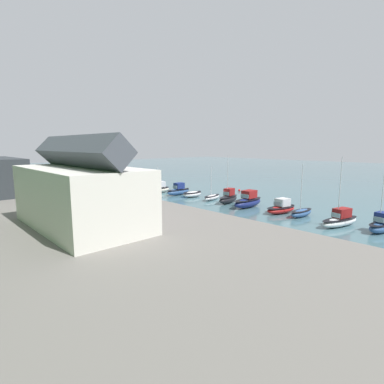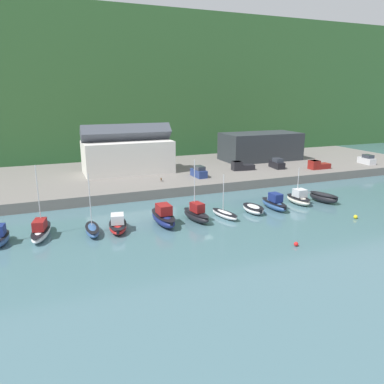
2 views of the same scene
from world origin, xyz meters
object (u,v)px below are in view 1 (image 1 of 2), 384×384
Objects in this scene: parked_car_0 at (39,176)px; mooring_buoy_0 at (182,186)px; moored_boat_0 at (381,225)px; moored_boat_2 at (301,213)px; moored_boat_9 at (160,188)px; moored_boat_8 at (178,190)px; parked_car_2 at (108,195)px; parked_car_1 at (54,185)px; moored_boat_6 at (212,197)px; moored_boat_3 at (281,208)px; mooring_buoy_1 at (239,190)px; moored_boat_5 at (228,198)px; moored_boat_7 at (192,194)px; pickup_truck_1 at (61,181)px; moored_boat_10 at (151,187)px; dog_on_quay at (141,205)px; pickup_truck_0 at (65,190)px; moored_boat_4 at (248,201)px; moored_boat_1 at (340,220)px.

mooring_buoy_0 is at bearing -132.02° from parked_car_0.
moored_boat_2 is (10.54, -0.74, -0.31)m from moored_boat_0.
moored_boat_8 is at bearing -170.40° from moored_boat_9.
mooring_buoy_0 is (12.86, -27.06, -2.33)m from parked_car_2.
moored_boat_8 is at bearing -119.49° from parked_car_1.
moored_boat_2 is at bearing -147.78° from parked_car_1.
moored_boat_6 reaches higher than moored_boat_8.
moored_boat_8 is (24.32, 0.36, 0.11)m from moored_boat_3.
parked_car_1 is at bearing 177.00° from parked_car_0.
mooring_buoy_0 is (-28.36, -25.32, -2.33)m from parked_car_0.
parked_car_0 is 52.25m from mooring_buoy_1.
moored_boat_2 is 0.91× the size of moored_boat_5.
pickup_truck_1 is (26.00, 16.84, 1.90)m from moored_boat_7.
moored_boat_0 is at bearing 157.05° from mooring_buoy_1.
parked_car_1 is at bearing 63.44° from moored_boat_10.
moored_boat_0 is 62.32m from pickup_truck_1.
mooring_buoy_1 is at bearing -128.87° from moored_boat_9.
parked_car_1 is 4.93× the size of dog_on_quay.
moored_boat_5 is 22.85m from mooring_buoy_0.
pickup_truck_0 and pickup_truck_1 have the same top height.
parked_car_2 is 26.84m from pickup_truck_1.
mooring_buoy_0 is (12.12, -7.95, -0.33)m from moored_boat_7.
moored_boat_3 is at bearing 164.87° from moored_boat_6.
moored_boat_5 is (24.77, -0.94, 0.08)m from moored_boat_0.
moored_boat_5 reaches higher than moored_boat_8.
moored_boat_0 is 1.59× the size of moored_boat_9.
moored_boat_10 is at bearing 142.25° from pickup_truck_1.
moored_boat_6 reaches higher than moored_boat_4.
dog_on_quay is (-49.18, 0.80, -0.46)m from parked_car_0.
moored_boat_2 is 52.46m from pickup_truck_1.
moored_boat_7 is 20.21m from dog_on_quay.
moored_boat_5 is 35.06m from parked_car_1.
moored_boat_4 is (20.07, -0.53, 0.14)m from moored_boat_0.
pickup_truck_0 is at bearing 42.70° from moored_boat_6.
mooring_buoy_0 is at bearing -96.70° from parked_car_1.
moored_boat_7 is at bearing -172.46° from moored_boat_9.
pickup_truck_0 is (0.85, 20.53, 1.60)m from moored_boat_9.
parked_car_2 is at bearing 118.76° from moored_boat_9.
parked_car_0 is at bearing 8.79° from moored_boat_5.
pickup_truck_1 reaches higher than mooring_buoy_1.
mooring_buoy_1 is (27.66, -14.23, -0.61)m from moored_boat_1.
parked_car_1 is (4.83, 20.40, 1.78)m from moored_boat_10.
parked_car_1 reaches higher than moored_boat_7.
parked_car_1 is at bearing 77.64° from mooring_buoy_0.
moored_boat_5 is 1.76× the size of pickup_truck_0.
moored_boat_3 is at bearing 167.66° from moored_boat_10.
moored_boat_10 is at bearing -0.43° from moored_boat_4.
moored_boat_8 is at bearing 9.03° from moored_boat_0.
moored_boat_6 reaches higher than parked_car_2.
moored_boat_0 is 24.79m from moored_boat_5.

